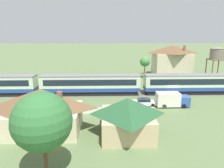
% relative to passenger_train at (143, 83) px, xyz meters
% --- Properties ---
extents(ground_plane, '(600.00, 600.00, 0.00)m').
position_rel_passenger_train_xyz_m(ground_plane, '(5.91, -1.44, -2.35)').
color(ground_plane, '#566B42').
extents(passenger_train, '(86.96, 3.23, 4.25)m').
position_rel_passenger_train_xyz_m(passenger_train, '(0.00, 0.00, 0.00)').
color(passenger_train, '#234293').
rests_on(passenger_train, ground_plane).
extents(railway_track, '(135.24, 3.60, 0.04)m').
position_rel_passenger_train_xyz_m(railway_track, '(-5.43, -0.00, -2.35)').
color(railway_track, '#665B51').
rests_on(railway_track, ground_plane).
extents(station_house_brown_roof, '(12.11, 8.29, 9.43)m').
position_rel_passenger_train_xyz_m(station_house_brown_roof, '(12.89, 20.96, 2.51)').
color(station_house_brown_roof, beige).
rests_on(station_house_brown_roof, ground_plane).
extents(water_tower, '(3.92, 3.92, 9.52)m').
position_rel_passenger_train_xyz_m(water_tower, '(21.53, 10.87, 5.25)').
color(water_tower, brown).
rests_on(water_tower, ground_plane).
extents(cottage_brown_roof_2, '(10.53, 7.05, 5.78)m').
position_rel_passenger_train_xyz_m(cottage_brown_roof_2, '(-16.31, -16.86, 0.65)').
color(cottage_brown_roof_2, beige).
rests_on(cottage_brown_roof_2, ground_plane).
extents(cottage_dark_green_roof_2, '(6.81, 7.27, 4.86)m').
position_rel_passenger_train_xyz_m(cottage_dark_green_roof_2, '(-5.34, -18.10, 0.17)').
color(cottage_dark_green_roof_2, tan).
rests_on(cottage_dark_green_roof_2, ground_plane).
extents(picket_fence_front, '(43.87, 0.06, 1.05)m').
position_rel_passenger_train_xyz_m(picket_fence_front, '(-22.12, -10.98, -1.83)').
color(picket_fence_front, white).
rests_on(picket_fence_front, ground_plane).
extents(parked_car_grey, '(4.49, 2.25, 1.32)m').
position_rel_passenger_train_xyz_m(parked_car_grey, '(-15.51, -7.83, -1.73)').
color(parked_car_grey, gray).
rests_on(parked_car_grey, ground_plane).
extents(parked_car_white, '(4.33, 1.73, 1.30)m').
position_rel_passenger_train_xyz_m(parked_car_white, '(-1.07, -7.32, -1.74)').
color(parked_car_white, white).
rests_on(parked_car_white, ground_plane).
extents(delivery_truck_blue, '(5.76, 2.13, 2.57)m').
position_rel_passenger_train_xyz_m(delivery_truck_blue, '(3.62, -8.09, -1.06)').
color(delivery_truck_blue, '#2D519E').
rests_on(delivery_truck_blue, ground_plane).
extents(yard_tree_0, '(5.10, 5.10, 7.84)m').
position_rel_passenger_train_xyz_m(yard_tree_0, '(-13.37, -25.66, 2.92)').
color(yard_tree_0, '#4C3823').
rests_on(yard_tree_0, ground_plane).
extents(yard_tree_1, '(2.97, 2.97, 6.40)m').
position_rel_passenger_train_xyz_m(yard_tree_1, '(3.48, 16.56, 2.53)').
color(yard_tree_1, brown).
rests_on(yard_tree_1, ground_plane).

